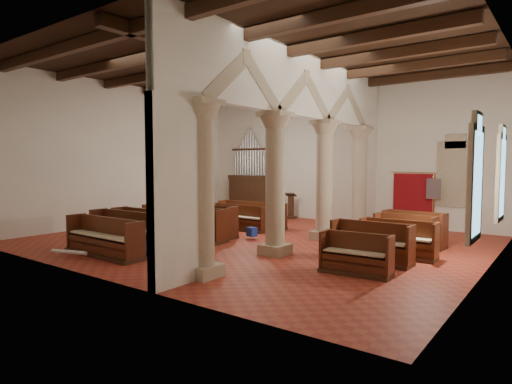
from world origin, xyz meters
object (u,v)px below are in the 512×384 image
object	(u,v)px
lectern	(291,208)
processional_banner	(433,212)
nave_pew_0	(104,243)
aisle_pew_0	(356,260)
pipe_organ	(249,188)

from	to	relation	value
lectern	processional_banner	distance (m)	6.39
lectern	nave_pew_0	world-z (taller)	lectern
nave_pew_0	aisle_pew_0	size ratio (longest dim) A/B	1.70
lectern	nave_pew_0	bearing A→B (deg)	-98.33
nave_pew_0	aisle_pew_0	distance (m)	6.99
nave_pew_0	lectern	bearing A→B (deg)	90.68
processional_banner	nave_pew_0	xyz separation A→B (m)	(-6.38, -10.01, -0.41)
aisle_pew_0	processional_banner	bearing A→B (deg)	87.56
pipe_organ	lectern	distance (m)	2.62
lectern	nave_pew_0	size ratio (longest dim) A/B	0.42
processional_banner	lectern	bearing A→B (deg)	171.68
pipe_organ	aisle_pew_0	xyz separation A→B (m)	(9.05, -7.64, -1.04)
lectern	aisle_pew_0	world-z (taller)	lectern
pipe_organ	lectern	xyz separation A→B (m)	(2.48, -0.01, -0.86)
pipe_organ	nave_pew_0	bearing A→B (deg)	-76.12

